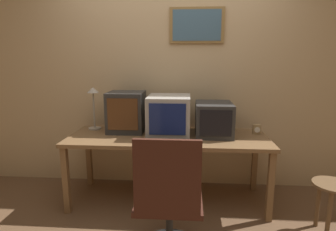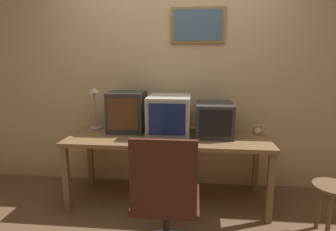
# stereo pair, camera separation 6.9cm
# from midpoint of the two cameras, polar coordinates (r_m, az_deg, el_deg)

# --- Properties ---
(wall_back) EXTENTS (8.00, 0.08, 2.60)m
(wall_back) POSITION_cam_midpoint_polar(r_m,az_deg,el_deg) (3.23, 0.05, 8.41)
(wall_back) COLOR #D1B284
(wall_back) RESTS_ON ground_plane
(desk) EXTENTS (2.01, 0.73, 0.71)m
(desk) POSITION_cam_midpoint_polar(r_m,az_deg,el_deg) (2.87, -0.69, -5.48)
(desk) COLOR olive
(desk) RESTS_ON ground_plane
(monitor_left) EXTENTS (0.38, 0.37, 0.43)m
(monitor_left) POSITION_cam_midpoint_polar(r_m,az_deg,el_deg) (3.03, -9.08, 0.74)
(monitor_left) COLOR #333333
(monitor_left) RESTS_ON desk
(monitor_center) EXTENTS (0.43, 0.49, 0.40)m
(monitor_center) POSITION_cam_midpoint_polar(r_m,az_deg,el_deg) (2.89, -0.45, 0.07)
(monitor_center) COLOR #B7B2A8
(monitor_center) RESTS_ON desk
(monitor_right) EXTENTS (0.37, 0.47, 0.33)m
(monitor_right) POSITION_cam_midpoint_polar(r_m,az_deg,el_deg) (2.90, 8.59, -0.68)
(monitor_right) COLOR #333333
(monitor_right) RESTS_ON desk
(keyboard_main) EXTENTS (0.45, 0.15, 0.03)m
(keyboard_main) POSITION_cam_midpoint_polar(r_m,az_deg,el_deg) (2.60, -1.71, -5.48)
(keyboard_main) COLOR black
(keyboard_main) RESTS_ON desk
(mouse_near_keyboard) EXTENTS (0.06, 0.12, 0.04)m
(mouse_near_keyboard) POSITION_cam_midpoint_polar(r_m,az_deg,el_deg) (2.60, 4.82, -5.35)
(mouse_near_keyboard) COLOR silver
(mouse_near_keyboard) RESTS_ON desk
(desk_clock) EXTENTS (0.08, 0.05, 0.10)m
(desk_clock) POSITION_cam_midpoint_polar(r_m,az_deg,el_deg) (3.05, 16.96, -2.70)
(desk_clock) COLOR #A38456
(desk_clock) RESTS_ON desk
(desk_lamp) EXTENTS (0.14, 0.14, 0.47)m
(desk_lamp) POSITION_cam_midpoint_polar(r_m,az_deg,el_deg) (3.18, -15.52, 2.87)
(desk_lamp) COLOR #B2A899
(desk_lamp) RESTS_ON desk
(office_chair) EXTENTS (0.51, 0.51, 0.98)m
(office_chair) POSITION_cam_midpoint_polar(r_m,az_deg,el_deg) (2.15, -0.81, -18.33)
(office_chair) COLOR black
(office_chair) RESTS_ON ground_plane
(side_stool) EXTENTS (0.33, 0.33, 0.46)m
(side_stool) POSITION_cam_midpoint_polar(r_m,az_deg,el_deg) (2.80, 29.71, -13.99)
(side_stool) COLOR brown
(side_stool) RESTS_ON ground_plane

